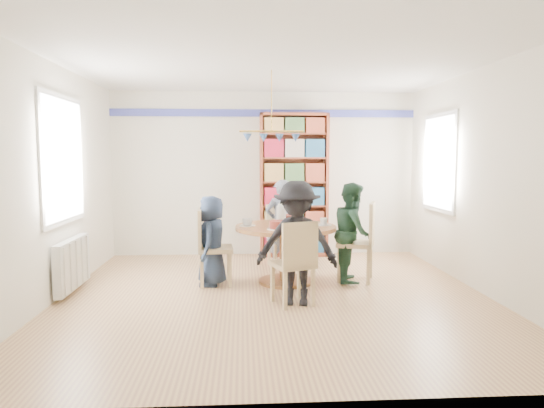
{
  "coord_description": "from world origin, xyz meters",
  "views": [
    {
      "loc": [
        -0.37,
        -5.57,
        1.63
      ],
      "look_at": [
        0.0,
        0.4,
        1.05
      ],
      "focal_mm": 32.0,
      "sensor_mm": 36.0,
      "label": 1
    }
  ],
  "objects": [
    {
      "name": "person_left",
      "position": [
        -0.76,
        0.54,
        0.57
      ],
      "size": [
        0.42,
        0.59,
        1.14
      ],
      "primitive_type": "imported",
      "rotation": [
        0.0,
        0.0,
        -1.67
      ],
      "color": "#1C283E",
      "rests_on": "ground"
    },
    {
      "name": "chair_left",
      "position": [
        -0.79,
        0.55,
        0.54
      ],
      "size": [
        0.46,
        0.46,
        0.98
      ],
      "color": "tan",
      "rests_on": "ground"
    },
    {
      "name": "ground",
      "position": [
        0.0,
        0.0,
        0.0
      ],
      "size": [
        5.0,
        5.0,
        0.0
      ],
      "primitive_type": "plane",
      "color": "tan"
    },
    {
      "name": "bookshelf",
      "position": [
        0.48,
        2.34,
        1.15
      ],
      "size": [
        1.11,
        0.33,
        2.34
      ],
      "color": "brown",
      "rests_on": "ground"
    },
    {
      "name": "radiator",
      "position": [
        -2.42,
        0.3,
        0.35
      ],
      "size": [
        0.12,
        1.0,
        0.6
      ],
      "color": "silver",
      "rests_on": "ground"
    },
    {
      "name": "chair_near",
      "position": [
        0.21,
        -0.4,
        0.52
      ],
      "size": [
        0.53,
        0.53,
        0.94
      ],
      "color": "tan",
      "rests_on": "ground"
    },
    {
      "name": "chair_right",
      "position": [
        1.2,
        0.62,
        0.57
      ],
      "size": [
        0.59,
        0.59,
        1.04
      ],
      "color": "tan",
      "rests_on": "ground"
    },
    {
      "name": "room_shell",
      "position": [
        -0.26,
        0.87,
        1.65
      ],
      "size": [
        5.0,
        5.0,
        5.0
      ],
      "color": "white",
      "rests_on": "ground"
    },
    {
      "name": "dining_table",
      "position": [
        0.19,
        0.59,
        0.56
      ],
      "size": [
        1.3,
        1.3,
        0.75
      ],
      "color": "brown",
      "rests_on": "ground"
    },
    {
      "name": "person_far",
      "position": [
        0.2,
        1.46,
        0.65
      ],
      "size": [
        0.54,
        0.42,
        1.3
      ],
      "primitive_type": "imported",
      "rotation": [
        0.0,
        0.0,
        3.4
      ],
      "color": "gray",
      "rests_on": "ground"
    },
    {
      "name": "chair_far",
      "position": [
        0.21,
        1.63,
        0.51
      ],
      "size": [
        0.48,
        0.48,
        0.92
      ],
      "color": "tan",
      "rests_on": "ground"
    },
    {
      "name": "tableware",
      "position": [
        0.16,
        0.62,
        0.82
      ],
      "size": [
        1.2,
        1.2,
        0.31
      ],
      "color": "white",
      "rests_on": "dining_table"
    },
    {
      "name": "person_near",
      "position": [
        0.23,
        -0.35,
        0.69
      ],
      "size": [
        0.98,
        0.69,
        1.37
      ],
      "primitive_type": "imported",
      "rotation": [
        0.0,
        0.0,
        -0.22
      ],
      "color": "black",
      "rests_on": "ground"
    },
    {
      "name": "person_right",
      "position": [
        1.07,
        0.63,
        0.65
      ],
      "size": [
        0.58,
        0.7,
        1.3
      ],
      "primitive_type": "imported",
      "rotation": [
        0.0,
        0.0,
        1.42
      ],
      "color": "#1A3423",
      "rests_on": "ground"
    }
  ]
}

